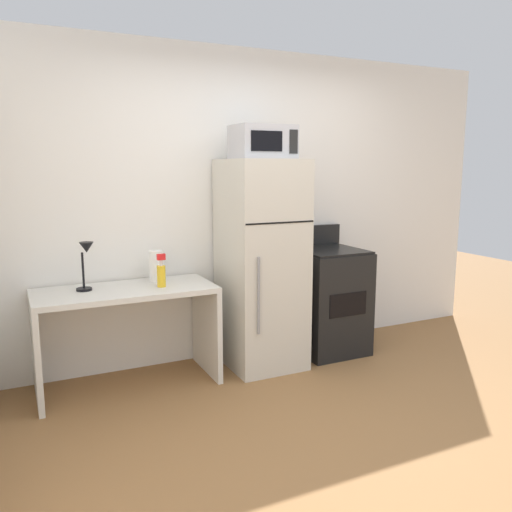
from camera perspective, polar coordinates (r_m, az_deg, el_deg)
ground_plane at (r=3.48m, az=11.43°, el=-18.40°), size 12.00×12.00×0.00m
wall_back_white at (r=4.54m, az=-1.06°, el=5.61°), size 5.00×0.10×2.60m
desk at (r=3.98m, az=-14.07°, el=-6.50°), size 1.30×0.59×0.75m
desk_lamp at (r=3.89m, az=-18.20°, el=-0.19°), size 0.14×0.12×0.35m
spray_bottle at (r=3.90m, az=-10.36°, el=-1.94°), size 0.06×0.06×0.25m
paper_towel_roll at (r=4.09m, az=-10.91°, el=-1.11°), size 0.11×0.11×0.24m
refrigerator at (r=4.23m, az=0.57°, el=-0.92°), size 0.59×0.67×1.69m
microwave at (r=4.14m, az=0.73°, el=12.41°), size 0.46×0.35×0.26m
oven_range at (r=4.66m, az=7.88°, el=-4.77°), size 0.57×0.61×1.10m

